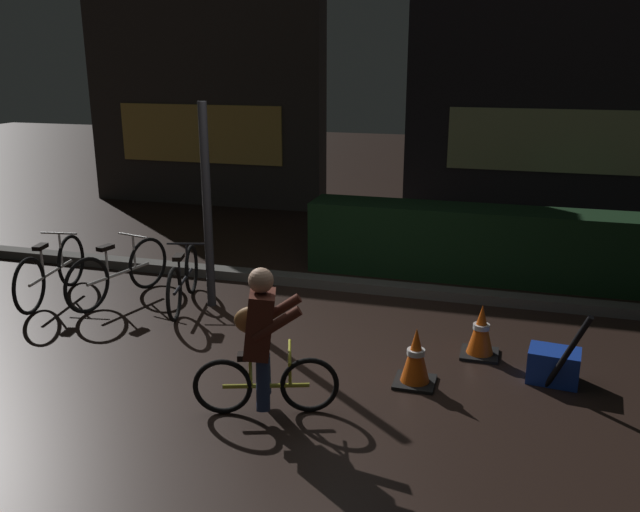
% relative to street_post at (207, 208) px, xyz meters
% --- Properties ---
extents(ground_plane, '(40.00, 40.00, 0.00)m').
position_rel_street_post_xyz_m(ground_plane, '(1.30, -1.20, -1.17)').
color(ground_plane, black).
extents(sidewalk_curb, '(12.00, 0.24, 0.12)m').
position_rel_street_post_xyz_m(sidewalk_curb, '(1.30, 1.00, -1.11)').
color(sidewalk_curb, '#56544F').
rests_on(sidewalk_curb, ground).
extents(hedge_row, '(4.80, 0.70, 0.94)m').
position_rel_street_post_xyz_m(hedge_row, '(3.10, 1.90, -0.70)').
color(hedge_row, black).
rests_on(hedge_row, ground).
extents(storefront_left, '(4.77, 0.54, 4.72)m').
position_rel_street_post_xyz_m(storefront_left, '(-2.55, 5.30, 1.18)').
color(storefront_left, '#383330').
rests_on(storefront_left, ground).
extents(storefront_right, '(5.38, 0.54, 4.97)m').
position_rel_street_post_xyz_m(storefront_right, '(3.99, 6.00, 1.30)').
color(storefront_right, '#262328').
rests_on(storefront_right, ground).
extents(street_post, '(0.10, 0.10, 2.35)m').
position_rel_street_post_xyz_m(street_post, '(0.00, 0.00, 0.00)').
color(street_post, '#2D2D33').
rests_on(street_post, ground).
extents(parked_bike_leftmost, '(0.46, 1.63, 0.76)m').
position_rel_street_post_xyz_m(parked_bike_leftmost, '(-1.93, -0.33, -0.83)').
color(parked_bike_leftmost, black).
rests_on(parked_bike_leftmost, ground).
extents(parked_bike_left_mid, '(0.50, 1.59, 0.75)m').
position_rel_street_post_xyz_m(parked_bike_left_mid, '(-1.13, -0.13, -0.83)').
color(parked_bike_left_mid, black).
rests_on(parked_bike_left_mid, ground).
extents(parked_bike_center_left, '(0.50, 1.47, 0.70)m').
position_rel_street_post_xyz_m(parked_bike_center_left, '(-0.30, -0.11, -0.85)').
color(parked_bike_center_left, black).
rests_on(parked_bike_center_left, ground).
extents(traffic_cone_near, '(0.36, 0.36, 0.53)m').
position_rel_street_post_xyz_m(traffic_cone_near, '(2.59, -1.30, -0.92)').
color(traffic_cone_near, black).
rests_on(traffic_cone_near, ground).
extents(traffic_cone_far, '(0.36, 0.36, 0.53)m').
position_rel_street_post_xyz_m(traffic_cone_far, '(3.11, -0.54, -0.92)').
color(traffic_cone_far, black).
rests_on(traffic_cone_far, ground).
extents(blue_crate, '(0.47, 0.37, 0.30)m').
position_rel_street_post_xyz_m(blue_crate, '(3.77, -0.90, -1.02)').
color(blue_crate, '#193DB7').
rests_on(blue_crate, ground).
extents(cyclist, '(1.14, 0.50, 1.25)m').
position_rel_street_post_xyz_m(cyclist, '(1.47, -2.13, -0.55)').
color(cyclist, black).
rests_on(cyclist, ground).
extents(closed_umbrella, '(0.34, 0.31, 0.79)m').
position_rel_street_post_xyz_m(closed_umbrella, '(3.85, -1.15, -0.78)').
color(closed_umbrella, black).
rests_on(closed_umbrella, ground).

